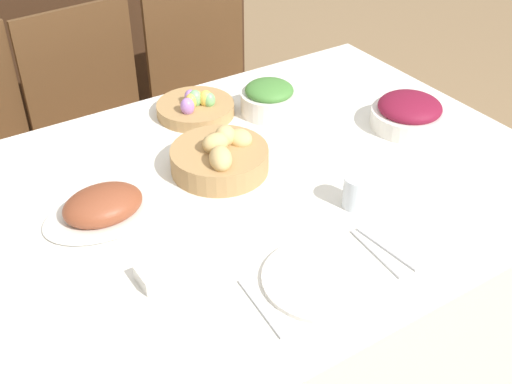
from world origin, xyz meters
name	(u,v)px	position (x,y,z in m)	size (l,w,h in m)	color
ground_plane	(241,383)	(0.00, 0.00, 0.00)	(12.00, 12.00, 0.00)	#937551
dining_table	(239,298)	(0.00, 0.00, 0.37)	(1.60, 1.10, 0.74)	silver
chair_far_center	(103,130)	(-0.03, 0.88, 0.48)	(0.45, 0.45, 0.90)	brown
chair_far_right	(214,98)	(0.43, 0.88, 0.48)	(0.43, 0.43, 0.90)	brown
sideboard	(80,57)	(0.16, 1.65, 0.44)	(1.50, 0.44, 0.87)	#3D2616
bread_basket	(220,157)	(0.01, 0.09, 0.78)	(0.25, 0.25, 0.11)	#AD8451
egg_basket	(196,107)	(0.10, 0.38, 0.77)	(0.22, 0.22, 0.08)	#AD8451
ham_platter	(103,207)	(-0.31, 0.08, 0.77)	(0.29, 0.20, 0.07)	silver
green_salad_bowl	(269,98)	(0.28, 0.28, 0.79)	(0.16, 0.16, 0.10)	silver
beet_salad_bowl	(409,113)	(0.56, 0.00, 0.78)	(0.21, 0.21, 0.09)	silver
dinner_plate	(321,279)	(-0.02, -0.37, 0.75)	(0.24, 0.24, 0.01)	silver
fork	(261,308)	(-0.17, -0.37, 0.74)	(0.02, 0.17, 0.00)	#B7B7BC
knife	(376,254)	(0.13, -0.37, 0.74)	(0.02, 0.17, 0.00)	#B7B7BC
spoon	(386,249)	(0.16, -0.37, 0.74)	(0.02, 0.17, 0.00)	#B7B7BC
drinking_cup	(357,192)	(0.20, -0.21, 0.78)	(0.06, 0.06, 0.08)	silver
butter_dish	(164,272)	(-0.29, -0.19, 0.76)	(0.11, 0.07, 0.03)	silver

